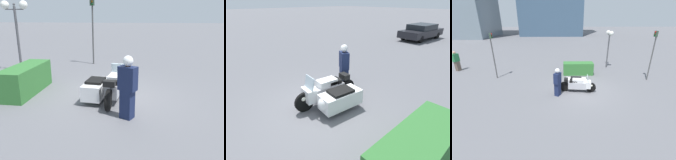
# 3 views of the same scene
# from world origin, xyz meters

# --- Properties ---
(ground_plane) EXTENTS (160.00, 160.00, 0.00)m
(ground_plane) POSITION_xyz_m (0.00, 0.00, 0.00)
(ground_plane) COLOR slate
(police_motorcycle) EXTENTS (2.41, 1.38, 1.16)m
(police_motorcycle) POSITION_xyz_m (-0.29, 0.17, 0.47)
(police_motorcycle) COLOR black
(police_motorcycle) RESTS_ON ground
(officer_rider) EXTENTS (0.49, 0.57, 1.80)m
(officer_rider) POSITION_xyz_m (-1.66, -0.68, 0.95)
(officer_rider) COLOR #192347
(officer_rider) RESTS_ON ground
(hedge_bush_curbside) EXTENTS (2.55, 0.91, 1.03)m
(hedge_bush_curbside) POSITION_xyz_m (0.02, 3.22, 0.52)
(hedge_bush_curbside) COLOR #337033
(hedge_bush_curbside) RESTS_ON ground
(twin_lamp_post) EXTENTS (0.41, 1.36, 3.51)m
(twin_lamp_post) POSITION_xyz_m (3.04, 5.12, 2.88)
(twin_lamp_post) COLOR #4C4C51
(twin_lamp_post) RESTS_ON ground
(traffic_light_near) EXTENTS (0.23, 0.27, 3.74)m
(traffic_light_near) POSITION_xyz_m (5.33, 1.77, 2.43)
(traffic_light_near) COLOR #4C4C4C
(traffic_light_near) RESTS_ON ground
(traffic_light_far) EXTENTS (0.23, 0.27, 3.56)m
(traffic_light_far) POSITION_xyz_m (-6.68, 2.39, 2.33)
(traffic_light_far) COLOR #4C4C4C
(traffic_light_far) RESTS_ON ground
(pedestrian_bystander) EXTENTS (0.45, 0.59, 1.83)m
(pedestrian_bystander) POSITION_xyz_m (-11.06, 4.31, 0.92)
(pedestrian_bystander) COLOR brown
(pedestrian_bystander) RESTS_ON ground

